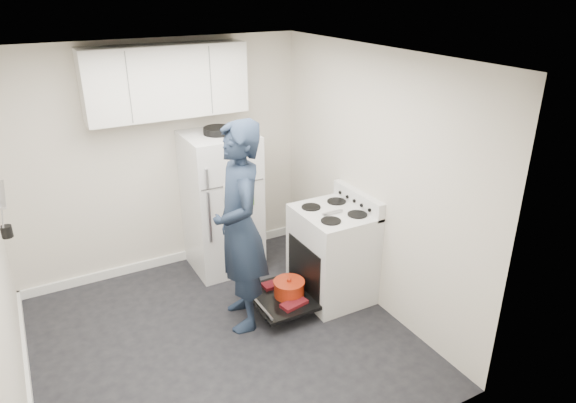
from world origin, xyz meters
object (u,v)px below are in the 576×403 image
electric_range (331,255)px  open_oven_door (284,293)px  refrigerator (222,202)px  person (240,228)px

electric_range → open_oven_door: bearing=-178.8°
electric_range → open_oven_door: electric_range is taller
refrigerator → person: person is taller
open_oven_door → person: size_ratio=0.36×
open_oven_door → person: 0.89m
refrigerator → electric_range: bearing=-56.6°
electric_range → person: bearing=177.6°
open_oven_door → refrigerator: size_ratio=0.43×
refrigerator → person: size_ratio=0.82×
electric_range → refrigerator: refrigerator is taller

